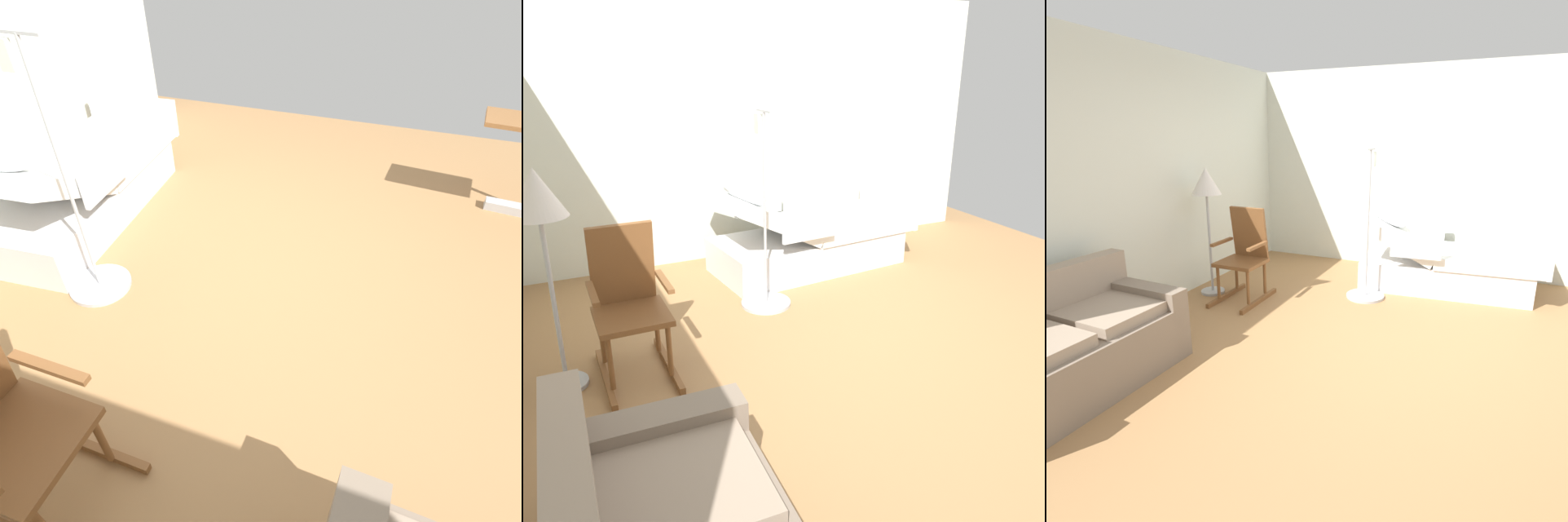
% 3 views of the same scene
% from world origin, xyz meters
% --- Properties ---
extents(ground_plane, '(6.47, 6.47, 0.00)m').
position_xyz_m(ground_plane, '(0.00, 0.00, 0.00)').
color(ground_plane, '#9E7247').
extents(hospital_bed, '(1.15, 2.15, 1.03)m').
position_xyz_m(hospital_bed, '(1.86, -0.21, 0.30)').
color(hospital_bed, silver).
rests_on(hospital_bed, ground).
extents(rocking_chair, '(0.76, 0.51, 1.05)m').
position_xyz_m(rocking_chair, '(0.58, 1.83, 0.50)').
color(rocking_chair, brown).
rests_on(rocking_chair, ground).
extents(iv_pole, '(0.44, 0.44, 1.69)m').
position_xyz_m(iv_pole, '(1.17, 0.57, 0.25)').
color(iv_pole, '#B2B5BA').
rests_on(iv_pole, ground).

